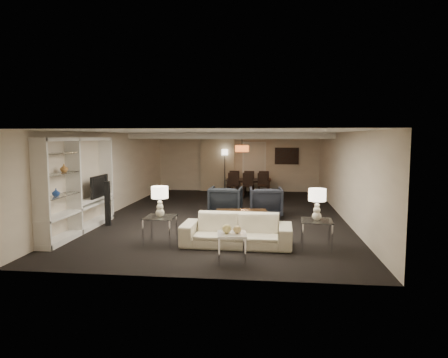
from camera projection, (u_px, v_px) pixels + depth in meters
name	position (u px, v px, depth m)	size (l,w,h in m)	color
floor	(224.00, 215.00, 12.15)	(11.00, 11.00, 0.00)	black
ceiling	(224.00, 132.00, 11.89)	(7.00, 11.00, 0.02)	silver
wall_back	(238.00, 163.00, 17.45)	(7.00, 0.02, 2.50)	beige
wall_front	(186.00, 205.00, 6.58)	(7.00, 0.02, 2.50)	beige
wall_left	(112.00, 173.00, 12.41)	(0.02, 11.00, 2.50)	beige
wall_right	(343.00, 175.00, 11.63)	(0.02, 11.00, 2.50)	beige
ceiling_soffit	(234.00, 136.00, 15.36)	(7.00, 4.00, 0.20)	silver
curtains	(218.00, 164.00, 17.48)	(1.50, 0.12, 2.40)	beige
door	(254.00, 167.00, 17.37)	(0.90, 0.05, 2.10)	silver
painting	(287.00, 156.00, 17.15)	(0.95, 0.04, 0.65)	#142D38
media_unit	(79.00, 185.00, 9.83)	(0.38, 3.40, 2.35)	white
pendant_light	(242.00, 149.00, 15.37)	(0.52, 0.52, 0.24)	#D8591E
sofa	(237.00, 230.00, 8.66)	(2.37, 0.93, 0.69)	beige
coffee_table	(242.00, 220.00, 10.25)	(1.30, 0.76, 0.47)	black
armchair_left	(226.00, 201.00, 11.98)	(0.94, 0.97, 0.88)	black
armchair_right	(266.00, 202.00, 11.84)	(0.94, 0.97, 0.88)	black
side_table_left	(160.00, 230.00, 8.85)	(0.65, 0.65, 0.61)	white
side_table_right	(316.00, 234.00, 8.47)	(0.65, 0.65, 0.61)	white
table_lamp_left	(160.00, 202.00, 8.79)	(0.37, 0.37, 0.67)	white
table_lamp_right	(317.00, 204.00, 8.40)	(0.37, 0.37, 0.67)	white
marble_table	(232.00, 247.00, 7.58)	(0.54, 0.54, 0.54)	white
gold_gourd_a	(227.00, 229.00, 7.55)	(0.17, 0.17, 0.17)	#EDD97D
gold_gourd_b	(237.00, 230.00, 7.53)	(0.15, 0.15, 0.15)	#D8B972
television	(96.00, 186.00, 10.72)	(0.13, 1.02, 0.59)	black
vase_blue	(56.00, 192.00, 8.77)	(0.17, 0.17, 0.18)	#234598
vase_amber	(64.00, 168.00, 9.11)	(0.18, 0.18, 0.18)	#BA7D3E
floor_speaker	(108.00, 203.00, 10.63)	(0.13, 0.13, 1.19)	black
dining_table	(249.00, 187.00, 16.29)	(1.82, 1.01, 0.64)	black
chair_nl	(233.00, 185.00, 15.70)	(0.44, 0.44, 0.95)	black
chair_nm	(248.00, 185.00, 15.64)	(0.44, 0.44, 0.95)	black
chair_nr	(263.00, 186.00, 15.57)	(0.44, 0.44, 0.95)	black
chair_fl	(235.00, 182.00, 16.99)	(0.44, 0.44, 0.95)	black
chair_fm	(249.00, 182.00, 16.92)	(0.44, 0.44, 0.95)	black
chair_fr	(264.00, 182.00, 16.85)	(0.44, 0.44, 0.95)	black
floor_lamp	(225.00, 171.00, 17.25)	(0.26, 0.26, 1.83)	black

